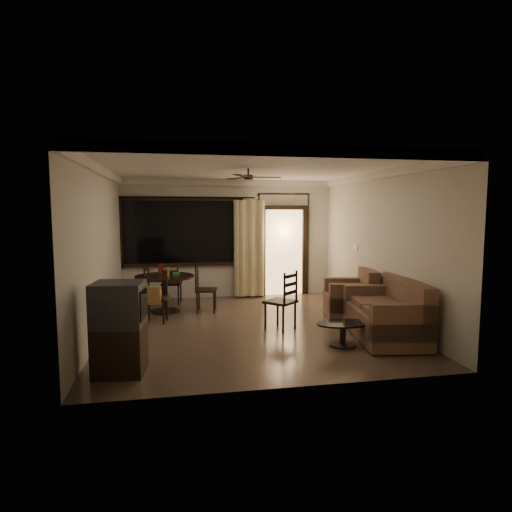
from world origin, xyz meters
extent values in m
plane|color=#7F6651|center=(0.00, 0.00, 0.00)|extent=(5.50, 5.50, 0.00)
plane|color=beige|center=(0.00, 2.75, 1.40)|extent=(5.00, 0.00, 5.00)
plane|color=beige|center=(0.00, -2.75, 1.40)|extent=(5.00, 0.00, 5.00)
plane|color=beige|center=(-2.50, 0.00, 1.40)|extent=(0.00, 5.50, 5.50)
plane|color=beige|center=(2.50, 0.00, 1.40)|extent=(0.00, 5.50, 5.50)
plane|color=white|center=(0.00, 0.00, 2.80)|extent=(5.50, 5.50, 0.00)
cube|color=black|center=(-1.10, 2.72, 1.57)|extent=(2.70, 0.04, 1.45)
cylinder|color=black|center=(-1.00, 2.63, 2.38)|extent=(3.20, 0.03, 0.03)
cube|color=#FFC684|center=(1.35, 2.71, 1.05)|extent=(0.91, 0.03, 2.08)
cube|color=white|center=(2.48, 1.05, 1.30)|extent=(0.02, 0.18, 0.12)
cylinder|color=black|center=(0.00, 0.00, 2.74)|extent=(0.03, 0.03, 0.12)
cylinder|color=black|center=(0.00, 0.00, 2.65)|extent=(0.16, 0.16, 0.08)
cylinder|color=black|center=(-1.50, 1.42, 0.73)|extent=(1.20, 1.20, 0.04)
cylinder|color=black|center=(-1.50, 1.42, 0.37)|extent=(0.12, 0.12, 0.70)
cylinder|color=black|center=(-1.50, 1.42, 0.01)|extent=(0.60, 0.60, 0.03)
cylinder|color=maroon|center=(-1.59, 1.49, 0.86)|extent=(0.06, 0.06, 0.22)
cylinder|color=#B58113|center=(-1.43, 1.36, 0.84)|extent=(0.06, 0.06, 0.18)
cube|color=#288639|center=(-1.26, 1.50, 0.77)|extent=(0.14, 0.10, 0.05)
cube|color=black|center=(-2.05, 1.57, 0.45)|extent=(0.49, 0.49, 0.04)
cube|color=black|center=(-0.66, 1.28, 0.45)|extent=(0.49, 0.49, 0.04)
cube|color=black|center=(-1.65, 0.58, 0.45)|extent=(0.49, 0.49, 0.04)
cube|color=#9E7743|center=(-1.69, 0.36, 0.55)|extent=(0.29, 0.13, 0.32)
cube|color=black|center=(-1.36, 2.21, 0.45)|extent=(0.49, 0.49, 0.04)
cube|color=black|center=(-1.99, -1.92, 0.31)|extent=(0.67, 0.62, 0.62)
cube|color=black|center=(-1.99, -1.92, 0.90)|extent=(0.67, 0.62, 0.56)
cube|color=black|center=(-1.68, -1.95, 0.90)|extent=(0.07, 0.44, 0.38)
cube|color=#43251F|center=(2.05, -1.13, 0.24)|extent=(1.20, 1.89, 0.44)
cube|color=#43251F|center=(2.41, -1.19, 0.61)|extent=(0.49, 1.78, 0.72)
cube|color=#43251F|center=(1.93, -1.91, 0.46)|extent=(0.96, 0.34, 0.55)
cube|color=#43251F|center=(2.17, -0.35, 0.46)|extent=(0.96, 0.34, 0.55)
cube|color=#43251F|center=(2.00, -1.12, 0.50)|extent=(0.89, 1.63, 0.13)
cube|color=#43251F|center=(2.05, 0.27, 0.24)|extent=(1.08, 1.08, 0.43)
cube|color=#43251F|center=(2.39, 0.20, 0.59)|extent=(0.40, 0.94, 0.70)
cube|color=#43251F|center=(1.98, -0.08, 0.45)|extent=(0.93, 0.38, 0.54)
cube|color=#43251F|center=(2.12, 0.62, 0.45)|extent=(0.93, 0.38, 0.54)
cube|color=#43251F|center=(2.00, 0.28, 0.48)|extent=(0.78, 0.82, 0.13)
ellipsoid|color=#131755|center=(2.00, 0.28, 0.60)|extent=(0.39, 0.32, 0.11)
ellipsoid|color=black|center=(1.23, -1.39, 0.35)|extent=(0.83, 0.50, 0.03)
cylinder|color=black|center=(1.23, -1.39, 0.17)|extent=(0.09, 0.09, 0.33)
cylinder|color=black|center=(1.23, -1.39, 0.01)|extent=(0.40, 0.40, 0.03)
cube|color=black|center=(0.51, -0.32, 0.49)|extent=(0.65, 0.65, 0.04)
camera|label=1|loc=(-1.27, -7.42, 2.06)|focal=30.00mm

